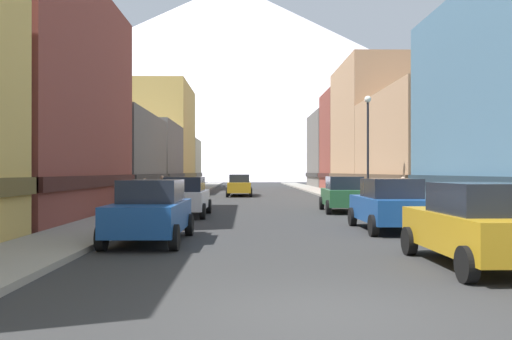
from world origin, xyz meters
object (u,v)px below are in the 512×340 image
car_right_1 (389,204)px  streetlamp_right (368,134)px  car_left_0 (151,211)px  car_driving_1 (240,185)px  potted_plant_0 (126,199)px  car_right_0 (478,225)px  pedestrian_2 (145,194)px  car_left_1 (185,196)px  car_right_2 (344,194)px  pedestrian_1 (162,190)px  car_driving_0 (239,185)px  pedestrian_0 (403,196)px

car_right_1 → streetlamp_right: streetlamp_right is taller
car_left_0 → car_driving_1: size_ratio=1.00×
potted_plant_0 → streetlamp_right: size_ratio=0.16×
car_right_0 → pedestrian_2: 19.21m
car_left_1 → streetlamp_right: bearing=22.9°
car_right_2 → car_right_0: bearing=-90.0°
car_right_0 → streetlamp_right: 17.30m
pedestrian_2 → pedestrian_1: bearing=90.0°
car_driving_0 → pedestrian_1: (-4.65, -10.57, -0.00)m
car_driving_1 → pedestrian_0: (7.85, -21.68, -0.00)m
potted_plant_0 → car_left_1: bearing=-35.9°
car_driving_0 → pedestrian_0: size_ratio=2.71×
car_driving_1 → pedestrian_1: bearing=-109.3°
car_left_0 → pedestrian_0: size_ratio=2.72×
car_right_1 → car_left_0: bearing=-159.8°
car_left_0 → pedestrian_1: (-2.45, 17.91, -0.00)m
pedestrian_1 → pedestrian_0: bearing=-33.9°
pedestrian_1 → car_right_1: bearing=-56.4°
pedestrian_0 → pedestrian_1: pedestrian_1 is taller
car_left_0 → pedestrian_1: bearing=97.8°
car_right_2 → potted_plant_0: (-10.80, -0.12, -0.23)m
streetlamp_right → car_right_2: bearing=-137.2°
car_right_0 → pedestrian_1: (-10.05, 22.10, -0.00)m
car_right_0 → potted_plant_0: 18.81m
pedestrian_0 → pedestrian_1: (-12.50, 8.39, 0.00)m
car_right_1 → pedestrian_1: 18.14m
pedestrian_0 → pedestrian_1: size_ratio=1.00×
potted_plant_0 → car_left_0: bearing=-74.1°
car_left_0 → car_driving_1: (2.20, 31.19, 0.00)m
car_right_1 → car_left_1: bearing=141.3°
car_right_2 → car_right_1: bearing=-90.0°
car_right_1 → pedestrian_2: size_ratio=2.89×
car_right_0 → car_right_2: (-0.00, 15.52, 0.00)m
car_right_0 → pedestrian_2: (-10.05, 16.37, -0.05)m
car_driving_0 → car_left_1: bearing=-96.4°
car_driving_0 → streetlamp_right: size_ratio=0.75×
pedestrian_2 → car_driving_1: bearing=76.3°
car_left_1 → car_driving_0: same height
car_driving_1 → pedestrian_1: 14.07m
car_right_1 → pedestrian_2: 13.74m
car_driving_1 → potted_plant_0: (-5.40, -19.98, -0.23)m
car_right_2 → pedestrian_2: 10.08m
potted_plant_0 → pedestrian_0: pedestrian_0 is taller
car_left_0 → car_driving_1: bearing=86.0°
car_left_0 → pedestrian_2: (-2.45, 12.18, -0.05)m
car_right_2 → pedestrian_0: car_right_2 is taller
car_left_0 → potted_plant_0: 11.66m
car_left_1 → pedestrian_0: car_left_1 is taller
car_driving_0 → pedestrian_2: bearing=-105.9°
pedestrian_0 → pedestrian_2: 12.78m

